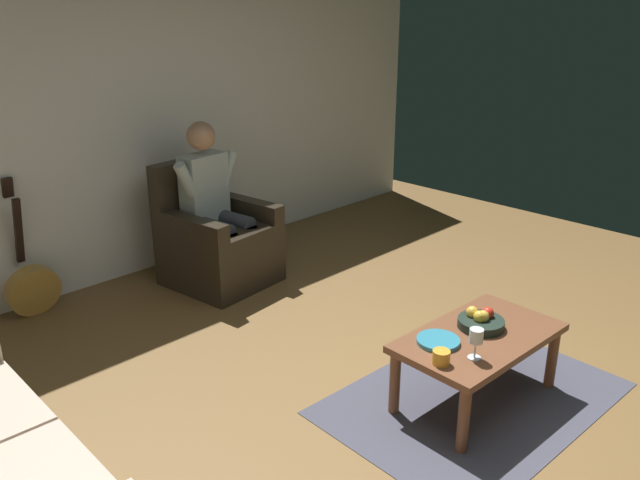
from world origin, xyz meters
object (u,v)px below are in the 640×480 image
(person_seated, at_px, (214,199))
(decorative_dish, at_px, (438,341))
(wine_glass_near, at_px, (476,338))
(armchair, at_px, (216,242))
(coffee_table, at_px, (478,344))
(candle_jar, at_px, (441,357))
(fruit_bowl, at_px, (481,321))
(guitar, at_px, (32,285))

(person_seated, height_order, decorative_dish, person_seated)
(wine_glass_near, relative_size, decorative_dish, 0.72)
(armchair, height_order, wine_glass_near, armchair)
(armchair, height_order, coffee_table, armchair)
(coffee_table, xyz_separation_m, wine_glass_near, (0.24, 0.12, 0.18))
(candle_jar, bearing_deg, fruit_bowl, -171.92)
(fruit_bowl, bearing_deg, coffee_table, 28.98)
(armchair, distance_m, coffee_table, 2.38)
(armchair, height_order, candle_jar, armchair)
(person_seated, distance_m, wine_glass_near, 2.51)
(coffee_table, xyz_separation_m, guitar, (1.31, -2.84, -0.13))
(decorative_dish, xyz_separation_m, candle_jar, (0.17, 0.13, 0.03))
(armchair, relative_size, candle_jar, 10.80)
(decorative_dish, relative_size, candle_jar, 2.59)
(fruit_bowl, height_order, candle_jar, fruit_bowl)
(guitar, distance_m, candle_jar, 3.01)
(guitar, relative_size, fruit_bowl, 3.84)
(person_seated, bearing_deg, coffee_table, 83.93)
(fruit_bowl, height_order, decorative_dish, fruit_bowl)
(candle_jar, bearing_deg, guitar, -72.49)
(armchair, relative_size, decorative_dish, 4.17)
(armchair, xyz_separation_m, person_seated, (0.00, -0.00, 0.36))
(candle_jar, bearing_deg, decorative_dish, -141.36)
(decorative_dish, bearing_deg, guitar, -68.62)
(wine_glass_near, distance_m, decorative_dish, 0.25)
(armchair, relative_size, fruit_bowl, 3.73)
(coffee_table, xyz_separation_m, fruit_bowl, (-0.08, -0.04, 0.10))
(person_seated, relative_size, candle_jar, 14.25)
(wine_glass_near, relative_size, fruit_bowl, 0.65)
(person_seated, xyz_separation_m, decorative_dish, (0.22, 2.27, -0.26))
(guitar, bearing_deg, candle_jar, 107.51)
(person_seated, bearing_deg, candle_jar, 74.39)
(armchair, distance_m, person_seated, 0.36)
(armchair, distance_m, guitar, 1.37)
(guitar, height_order, decorative_dish, guitar)
(guitar, relative_size, decorative_dish, 4.30)
(decorative_dish, bearing_deg, candle_jar, 38.64)
(fruit_bowl, bearing_deg, wine_glass_near, 26.78)
(person_seated, xyz_separation_m, candle_jar, (0.39, 2.40, -0.24))
(armchair, xyz_separation_m, candle_jar, (0.39, 2.40, 0.12))
(guitar, bearing_deg, wine_glass_near, 109.88)
(person_seated, relative_size, wine_glass_near, 7.60)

